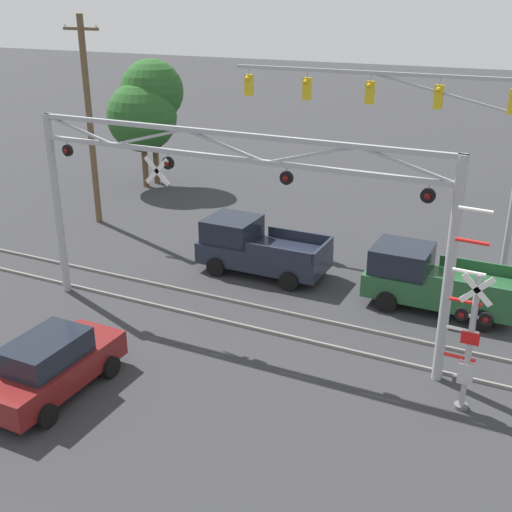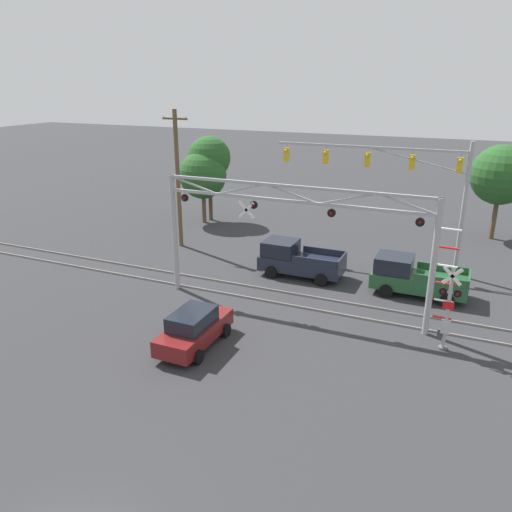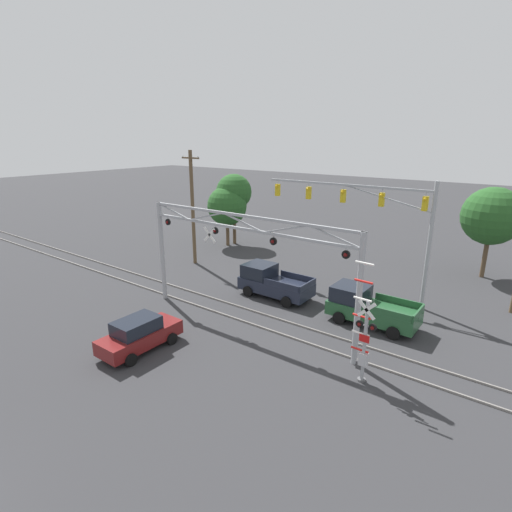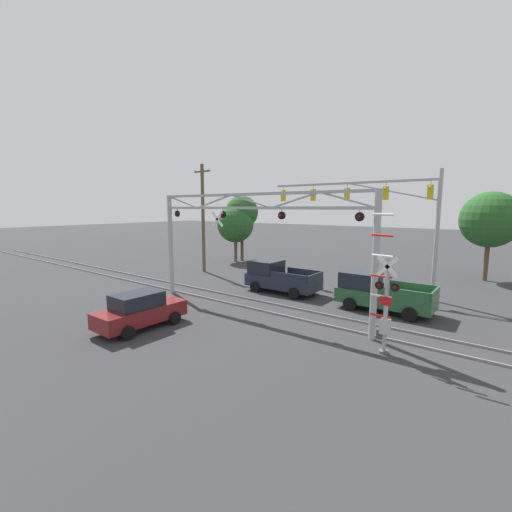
# 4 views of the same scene
# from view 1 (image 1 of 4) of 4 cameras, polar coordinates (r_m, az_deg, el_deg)

# --- Properties ---
(rail_track_near) EXTENTS (80.00, 0.08, 0.10)m
(rail_track_near) POSITION_cam_1_polar(r_m,az_deg,el_deg) (20.59, -2.15, -5.98)
(rail_track_near) COLOR gray
(rail_track_near) RESTS_ON ground_plane
(rail_track_far) EXTENTS (80.00, 0.08, 0.10)m
(rail_track_far) POSITION_cam_1_polar(r_m,az_deg,el_deg) (21.72, -0.37, -4.38)
(rail_track_far) COLOR gray
(rail_track_far) RESTS_ON ground_plane
(crossing_gantry) EXTENTS (13.29, 0.30, 6.25)m
(crossing_gantry) POSITION_cam_1_polar(r_m,az_deg,el_deg) (18.75, -2.77, 4.98)
(crossing_gantry) COLOR #9EA0A5
(crossing_gantry) RESTS_ON ground_plane
(crossing_signal_mast) EXTENTS (1.10, 0.35, 5.30)m
(crossing_signal_mast) POSITION_cam_1_polar(r_m,az_deg,el_deg) (16.61, 18.34, -7.29)
(crossing_signal_mast) COLOR #9EA0A5
(crossing_signal_mast) RESTS_ON ground_plane
(traffic_signal_span) EXTENTS (11.24, 0.39, 7.70)m
(traffic_signal_span) POSITION_cam_1_polar(r_m,az_deg,el_deg) (24.67, 15.48, 11.39)
(traffic_signal_span) COLOR #9EA0A5
(traffic_signal_span) RESTS_ON ground_plane
(pickup_truck_lead) EXTENTS (4.80, 2.29, 1.99)m
(pickup_truck_lead) POSITION_cam_1_polar(r_m,az_deg,el_deg) (24.09, -0.00, 0.73)
(pickup_truck_lead) COLOR #1E2333
(pickup_truck_lead) RESTS_ON ground_plane
(pickup_truck_following) EXTENTS (4.88, 2.29, 1.99)m
(pickup_truck_following) POSITION_cam_1_polar(r_m,az_deg,el_deg) (22.15, 15.28, -2.08)
(pickup_truck_following) COLOR #23512D
(pickup_truck_following) RESTS_ON ground_plane
(sedan_waiting) EXTENTS (1.92, 4.10, 1.66)m
(sedan_waiting) POSITION_cam_1_polar(r_m,az_deg,el_deg) (17.72, -17.70, -9.25)
(sedan_waiting) COLOR maroon
(sedan_waiting) RESTS_ON ground_plane
(utility_pole_left) EXTENTS (1.80, 0.28, 9.07)m
(utility_pole_left) POSITION_cam_1_polar(r_m,az_deg,el_deg) (29.60, -14.57, 11.59)
(utility_pole_left) COLOR brown
(utility_pole_left) RESTS_ON ground_plane
(background_tree_far_left_verge) EXTENTS (3.36, 3.36, 6.72)m
(background_tree_far_left_verge) POSITION_cam_1_polar(r_m,az_deg,el_deg) (35.66, -9.23, 14.21)
(background_tree_far_left_verge) COLOR brown
(background_tree_far_left_verge) RESTS_ON ground_plane
(background_tree_far_right_verge) EXTENTS (3.70, 3.70, 5.67)m
(background_tree_far_right_verge) POSITION_cam_1_polar(r_m,az_deg,el_deg) (35.23, -10.11, 12.08)
(background_tree_far_right_verge) COLOR brown
(background_tree_far_right_verge) RESTS_ON ground_plane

